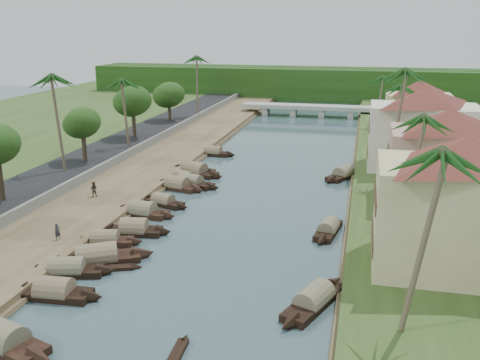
% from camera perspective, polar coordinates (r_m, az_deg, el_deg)
% --- Properties ---
extents(ground, '(220.00, 220.00, 0.00)m').
position_cam_1_polar(ground, '(46.84, -2.49, -7.43)').
color(ground, '#3C535A').
rests_on(ground, ground).
extents(left_bank, '(10.00, 180.00, 0.80)m').
position_cam_1_polar(left_bank, '(69.72, -10.77, 0.66)').
color(left_bank, brown).
rests_on(left_bank, ground).
extents(right_bank, '(16.00, 180.00, 1.20)m').
position_cam_1_polar(right_bank, '(64.32, 19.10, -1.10)').
color(right_bank, '#2E451B').
rests_on(right_bank, ground).
extents(road, '(8.00, 180.00, 1.40)m').
position_cam_1_polar(road, '(73.44, -16.87, 1.28)').
color(road, black).
rests_on(road, ground).
extents(retaining_wall, '(0.40, 180.00, 1.10)m').
position_cam_1_polar(retaining_wall, '(71.26, -13.91, 1.60)').
color(retaining_wall, slate).
rests_on(retaining_wall, left_bank).
extents(treeline, '(120.00, 14.00, 8.00)m').
position_cam_1_polar(treeline, '(142.52, 8.52, 10.13)').
color(treeline, '#193B10').
rests_on(treeline, ground).
extents(bridge, '(28.00, 4.00, 2.40)m').
position_cam_1_polar(bridge, '(115.14, 7.25, 7.61)').
color(bridge, '#A1A297').
rests_on(bridge, ground).
extents(building_near, '(14.85, 14.85, 10.20)m').
position_cam_1_polar(building_near, '(41.81, 22.55, -2.31)').
color(building_near, beige).
rests_on(building_near, right_bank).
extents(building_mid, '(14.11, 14.11, 9.70)m').
position_cam_1_polar(building_mid, '(57.29, 21.14, 2.38)').
color(building_mid, tan).
rests_on(building_mid, right_bank).
extents(building_far, '(15.59, 15.59, 10.20)m').
position_cam_1_polar(building_far, '(70.74, 18.94, 5.27)').
color(building_far, white).
rests_on(building_far, right_bank).
extents(building_distant, '(12.62, 12.62, 9.20)m').
position_cam_1_polar(building_distant, '(90.57, 18.43, 7.24)').
color(building_distant, beige).
rests_on(building_distant, right_bank).
extents(sampan_0, '(9.35, 4.50, 2.40)m').
position_cam_1_polar(sampan_0, '(36.82, -24.10, -15.27)').
color(sampan_0, black).
rests_on(sampan_0, ground).
extents(sampan_1, '(7.55, 2.23, 2.22)m').
position_cam_1_polar(sampan_1, '(41.19, -19.16, -11.24)').
color(sampan_1, black).
rests_on(sampan_1, ground).
extents(sampan_2, '(9.32, 6.51, 2.50)m').
position_cam_1_polar(sampan_2, '(45.67, -15.03, -8.07)').
color(sampan_2, black).
rests_on(sampan_2, ground).
extents(sampan_3, '(7.83, 3.51, 2.09)m').
position_cam_1_polar(sampan_3, '(44.29, -17.94, -9.13)').
color(sampan_3, black).
rests_on(sampan_3, ground).
extents(sampan_4, '(7.01, 3.10, 1.99)m').
position_cam_1_polar(sampan_4, '(49.04, -14.20, -6.30)').
color(sampan_4, black).
rests_on(sampan_4, ground).
extents(sampan_5, '(7.34, 2.88, 2.28)m').
position_cam_1_polar(sampan_5, '(50.89, -11.23, -5.25)').
color(sampan_5, black).
rests_on(sampan_5, ground).
extents(sampan_6, '(7.64, 2.48, 2.24)m').
position_cam_1_polar(sampan_6, '(55.53, -10.36, -3.35)').
color(sampan_6, black).
rests_on(sampan_6, ground).
extents(sampan_7, '(6.83, 3.45, 1.85)m').
position_cam_1_polar(sampan_7, '(58.28, -8.21, -2.31)').
color(sampan_7, black).
rests_on(sampan_7, ground).
extents(sampan_8, '(7.58, 3.61, 2.28)m').
position_cam_1_polar(sampan_8, '(63.76, -6.69, -0.61)').
color(sampan_8, black).
rests_on(sampan_8, ground).
extents(sampan_9, '(8.50, 3.88, 2.13)m').
position_cam_1_polar(sampan_9, '(64.87, -5.33, -0.28)').
color(sampan_9, black).
rests_on(sampan_9, ground).
extents(sampan_10, '(6.88, 4.55, 1.97)m').
position_cam_1_polar(sampan_10, '(66.63, -6.04, 0.15)').
color(sampan_10, black).
rests_on(sampan_10, ground).
extents(sampan_11, '(9.07, 4.64, 2.51)m').
position_cam_1_polar(sampan_11, '(69.61, -4.89, 0.89)').
color(sampan_11, black).
rests_on(sampan_11, ground).
extents(sampan_12, '(7.57, 3.60, 1.84)m').
position_cam_1_polar(sampan_12, '(71.08, -4.74, 1.20)').
color(sampan_12, black).
rests_on(sampan_12, ground).
extents(sampan_13, '(7.36, 2.24, 2.02)m').
position_cam_1_polar(sampan_13, '(79.86, -2.88, 2.93)').
color(sampan_13, black).
rests_on(sampan_13, ground).
extents(sampan_14, '(4.87, 8.91, 2.17)m').
position_cam_1_polar(sampan_14, '(38.29, 7.89, -12.61)').
color(sampan_14, black).
rests_on(sampan_14, ground).
extents(sampan_15, '(2.63, 7.39, 1.98)m').
position_cam_1_polar(sampan_15, '(50.76, 9.39, -5.22)').
color(sampan_15, black).
rests_on(sampan_15, ground).
extents(sampan_16, '(5.71, 8.87, 2.22)m').
position_cam_1_polar(sampan_16, '(69.59, 11.09, 0.63)').
color(sampan_16, black).
rests_on(sampan_16, ground).
extents(canoe_0, '(0.88, 5.18, 0.68)m').
position_cam_1_polar(canoe_0, '(33.04, -6.99, -18.37)').
color(canoe_0, black).
rests_on(canoe_0, ground).
extents(canoe_1, '(4.91, 2.44, 0.80)m').
position_cam_1_polar(canoe_1, '(44.38, -13.55, -9.15)').
color(canoe_1, black).
rests_on(canoe_1, ground).
extents(canoe_2, '(5.28, 0.90, 0.77)m').
position_cam_1_polar(canoe_2, '(69.65, -4.60, 0.63)').
color(canoe_2, black).
rests_on(canoe_2, ground).
extents(palm_0, '(3.20, 3.20, 12.57)m').
position_cam_1_polar(palm_0, '(30.57, 18.98, 2.44)').
color(palm_0, '#71614B').
rests_on(palm_0, ground).
extents(palm_1, '(3.20, 3.20, 11.35)m').
position_cam_1_polar(palm_1, '(49.65, 18.04, 6.17)').
color(palm_1, '#71614B').
rests_on(palm_1, ground).
extents(palm_2, '(3.20, 3.20, 14.34)m').
position_cam_1_polar(palm_2, '(62.03, 16.46, 10.85)').
color(palm_2, '#71614B').
rests_on(palm_2, ground).
extents(palm_3, '(3.20, 3.20, 10.75)m').
position_cam_1_polar(palm_3, '(80.50, 16.37, 9.48)').
color(palm_3, '#71614B').
rests_on(palm_3, ground).
extents(palm_5, '(3.20, 3.20, 13.14)m').
position_cam_1_polar(palm_5, '(67.63, -19.09, 10.20)').
color(palm_5, '#71614B').
rests_on(palm_5, ground).
extents(palm_6, '(3.20, 3.20, 11.30)m').
position_cam_1_polar(palm_6, '(79.40, -12.23, 10.20)').
color(palm_6, '#71614B').
rests_on(palm_6, ground).
extents(palm_7, '(3.20, 3.20, 10.29)m').
position_cam_1_polar(palm_7, '(97.94, 14.70, 10.44)').
color(palm_7, '#71614B').
rests_on(palm_7, ground).
extents(palm_8, '(3.20, 3.20, 12.95)m').
position_cam_1_polar(palm_8, '(105.88, -4.68, 12.80)').
color(palm_8, '#71614B').
rests_on(palm_8, ground).
extents(tree_3, '(4.52, 4.52, 6.92)m').
position_cam_1_polar(tree_3, '(72.92, -16.47, 5.77)').
color(tree_3, '#4C3D2B').
rests_on(tree_3, ground).
extents(tree_4, '(5.53, 5.53, 8.04)m').
position_cam_1_polar(tree_4, '(86.80, -11.38, 8.19)').
color(tree_4, '#4C3D2B').
rests_on(tree_4, ground).
extents(tree_5, '(5.42, 5.42, 6.98)m').
position_cam_1_polar(tree_5, '(101.69, -7.59, 8.94)').
color(tree_5, '#4C3D2B').
rests_on(tree_5, ground).
extents(tree_6, '(4.17, 4.17, 6.68)m').
position_cam_1_polar(tree_6, '(74.68, 22.53, 5.20)').
color(tree_6, '#4C3D2B').
rests_on(tree_6, ground).
extents(person_near, '(0.60, 0.65, 1.50)m').
position_cam_1_polar(person_near, '(49.09, -18.89, -5.24)').
color(person_near, '#2B2E34').
rests_on(person_near, left_bank).
extents(person_far, '(0.95, 0.82, 1.67)m').
position_cam_1_polar(person_far, '(60.12, -15.34, -0.93)').
color(person_far, '#363525').
rests_on(person_far, left_bank).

